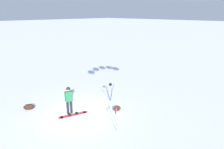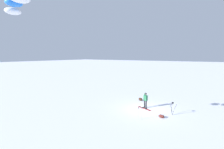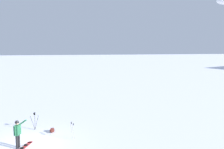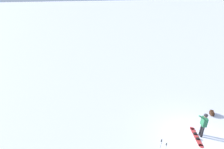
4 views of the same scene
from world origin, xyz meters
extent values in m
plane|color=white|center=(0.00, 0.00, 0.00)|extent=(300.00, 300.00, 0.00)
cylinder|color=black|center=(-0.49, -0.15, 0.43)|extent=(0.14, 0.14, 0.85)
cylinder|color=black|center=(-0.56, -0.36, 0.43)|extent=(0.14, 0.14, 0.85)
cube|color=#1E5938|center=(-0.53, -0.26, 1.15)|extent=(0.37, 0.46, 0.60)
sphere|color=tan|center=(-0.53, -0.26, 1.60)|extent=(0.23, 0.23, 0.23)
sphere|color=black|center=(-0.53, -0.26, 1.63)|extent=(0.24, 0.24, 0.24)
cylinder|color=#1E5938|center=(-0.23, -0.17, 1.57)|extent=(0.55, 0.26, 0.42)
cylinder|color=#1E5938|center=(-0.61, -0.44, 1.15)|extent=(0.09, 0.09, 0.60)
cube|color=#B23333|center=(-0.19, -0.23, 0.01)|extent=(0.77, 1.56, 0.02)
cylinder|color=#B23333|center=(0.05, 0.50, 0.01)|extent=(0.30, 0.30, 0.02)
cylinder|color=#B23333|center=(-0.44, -0.96, 0.01)|extent=(0.30, 0.30, 0.02)
cube|color=black|center=(-0.12, -0.02, 0.06)|extent=(0.23, 0.20, 0.08)
cube|color=black|center=(-0.26, -0.44, 0.06)|extent=(0.23, 0.20, 0.08)
ellipsoid|color=black|center=(-2.84, -1.82, 0.17)|extent=(0.68, 0.76, 0.34)
cube|color=#402618|center=(-2.84, -1.82, 0.29)|extent=(0.41, 0.46, 0.08)
cylinder|color=black|center=(2.71, 0.64, 1.10)|extent=(0.05, 0.05, 0.14)
cylinder|color=gray|center=(2.84, 0.34, 0.58)|extent=(0.18, 0.06, 1.16)
cylinder|color=black|center=(2.84, 0.34, 1.10)|extent=(0.05, 0.05, 0.14)
camera|label=1|loc=(9.16, -6.37, 6.02)|focal=32.07mm
camera|label=2|loc=(15.58, 5.78, 5.95)|focal=24.43mm
camera|label=3|loc=(2.83, -14.44, 6.22)|focal=36.72mm
camera|label=4|loc=(7.50, 6.66, 8.67)|focal=28.78mm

